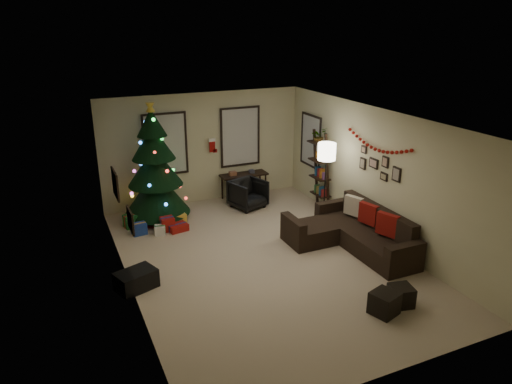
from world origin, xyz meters
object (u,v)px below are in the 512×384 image
(sofa, at_px, (353,234))
(bookshelf, at_px, (321,172))
(desk, at_px, (244,177))
(christmas_tree, at_px, (155,171))
(desk_chair, at_px, (248,194))

(sofa, relative_size, bookshelf, 1.32)
(sofa, xyz_separation_m, bookshelf, (0.44, 2.00, 0.66))
(desk, distance_m, bookshelf, 2.01)
(christmas_tree, relative_size, bookshelf, 1.44)
(christmas_tree, bearing_deg, desk_chair, -6.72)
(christmas_tree, distance_m, desk_chair, 2.30)
(sofa, height_order, desk, sofa)
(desk, xyz_separation_m, desk_chair, (-0.17, -0.65, -0.22))
(desk, bearing_deg, bookshelf, -46.61)
(desk, relative_size, bookshelf, 0.62)
(christmas_tree, bearing_deg, bookshelf, -15.82)
(sofa, xyz_separation_m, desk, (-0.92, 3.43, 0.30))
(desk_chair, bearing_deg, bookshelf, -45.65)
(desk_chair, bearing_deg, desk, 57.28)
(sofa, relative_size, desk, 2.12)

